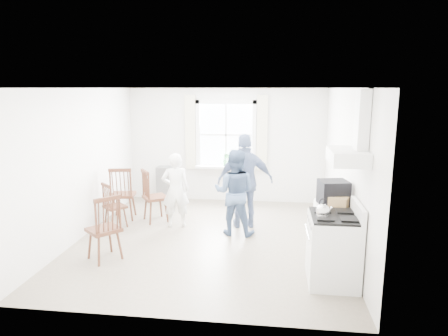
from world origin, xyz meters
TOP-DOWN VIEW (x-y plane):
  - room_shell at (0.00, 0.00)m, footprint 4.62×5.12m
  - window_assembly at (0.00, 2.45)m, footprint 1.88×0.24m
  - range_hood at (2.07, -1.35)m, footprint 0.45×0.76m
  - shelf_unit at (-1.40, 2.33)m, footprint 0.40×0.30m
  - gas_stove at (1.91, -1.35)m, footprint 0.68×0.76m
  - kettle at (1.73, -1.46)m, footprint 0.18×0.18m
  - low_cabinet at (1.98, -0.65)m, footprint 0.50×0.55m
  - stereo_stack at (1.97, -0.67)m, footprint 0.47×0.43m
  - cardboard_box at (2.02, -0.87)m, footprint 0.31×0.27m
  - windsor_chair_a at (-1.88, 0.80)m, footprint 0.52×0.52m
  - windsor_chair_b at (-1.93, 0.33)m, footprint 0.51×0.51m
  - windsor_chair_c at (-1.38, -1.09)m, footprint 0.61×0.61m
  - person_left at (-0.73, 0.57)m, footprint 0.62×0.62m
  - person_mid at (0.41, 0.33)m, footprint 0.83×0.83m
  - person_right at (0.57, 0.73)m, footprint 1.21×1.21m
  - potted_plant at (0.01, 2.36)m, footprint 0.20×0.20m
  - windsor_chair_d at (-1.30, 0.77)m, footprint 0.61×0.61m

SIDE VIEW (x-z plane):
  - shelf_unit at x=-1.40m, z-range 0.00..0.80m
  - low_cabinet at x=1.98m, z-range 0.00..0.90m
  - gas_stove at x=1.91m, z-range -0.08..1.04m
  - windsor_chair_b at x=-1.93m, z-range 0.10..0.97m
  - windsor_chair_c at x=-1.38m, z-range 0.11..1.16m
  - windsor_chair_d at x=-1.30m, z-range 0.12..1.17m
  - windsor_chair_a at x=-1.88m, z-range 0.12..1.20m
  - person_left at x=-0.73m, z-range 0.00..1.42m
  - person_mid at x=0.41m, z-range 0.00..1.55m
  - person_right at x=0.57m, z-range 0.00..1.78m
  - cardboard_box at x=2.02m, z-range 0.90..1.07m
  - potted_plant at x=0.01m, z-range 0.85..1.14m
  - kettle at x=1.73m, z-range 0.91..1.16m
  - stereo_stack at x=1.97m, z-range 0.90..1.26m
  - room_shell at x=0.00m, z-range -0.02..2.62m
  - window_assembly at x=0.00m, z-range 0.61..2.31m
  - range_hood at x=2.07m, z-range 1.43..2.37m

